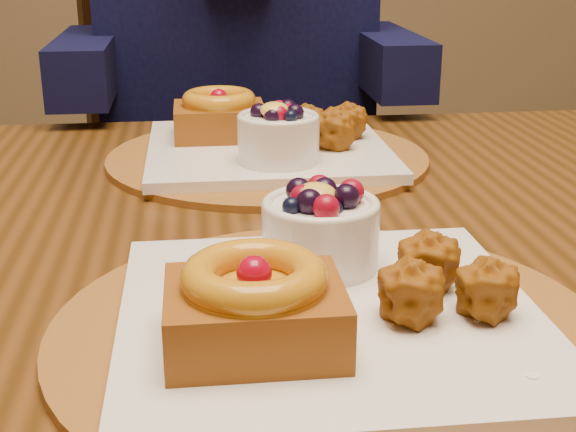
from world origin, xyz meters
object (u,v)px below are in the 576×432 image
object	(u,v)px
chair_far	(226,186)
place_setting_near	(325,300)
dining_table	(290,299)
place_setting_far	(266,142)

from	to	relation	value
chair_far	place_setting_near	bearing A→B (deg)	-113.51
dining_table	place_setting_near	size ratio (longest dim) A/B	4.21
dining_table	chair_far	size ratio (longest dim) A/B	1.69
place_setting_near	chair_far	bearing A→B (deg)	91.30
place_setting_far	chair_far	xyz separation A→B (m)	(-0.02, 0.64, -0.25)
place_setting_far	chair_far	bearing A→B (deg)	92.17
dining_table	chair_far	world-z (taller)	chair_far
dining_table	chair_far	bearing A→B (deg)	91.81
dining_table	place_setting_near	distance (m)	0.24
place_setting_near	chair_far	world-z (taller)	chair_far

